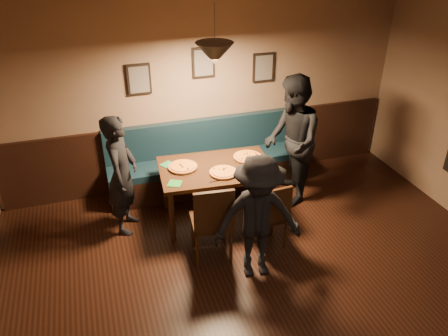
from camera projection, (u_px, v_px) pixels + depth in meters
name	position (u px, v px, depth m)	size (l,w,h in m)	color
ceiling	(347.00, 61.00, 2.77)	(7.00, 7.00, 0.00)	silver
wall_back	(204.00, 93.00, 6.37)	(6.00, 6.00, 0.00)	#8C704F
wainscot	(205.00, 150.00, 6.78)	(5.88, 0.06, 1.00)	black
booth_bench	(210.00, 157.00, 6.56)	(3.00, 0.60, 1.00)	#0F232D
picture_left	(139.00, 79.00, 5.96)	(0.32, 0.04, 0.42)	black
picture_center	(203.00, 62.00, 6.12)	(0.32, 0.04, 0.42)	black
picture_right	(263.00, 67.00, 6.43)	(0.32, 0.04, 0.42)	black
pendant_lamp	(215.00, 54.00, 5.02)	(0.44, 0.44, 0.25)	black
dining_table	(216.00, 192.00, 5.93)	(1.45, 0.93, 0.78)	black
chair_near_left	(211.00, 220.00, 5.17)	(0.46, 0.46, 1.03)	black
chair_near_right	(268.00, 214.00, 5.38)	(0.40, 0.40, 0.91)	black
diner_left	(122.00, 175.00, 5.52)	(0.58, 0.38, 1.59)	black
diner_right	(292.00, 142.00, 6.07)	(0.90, 0.70, 1.84)	black
diner_front	(258.00, 219.00, 4.80)	(0.97, 0.56, 1.50)	black
pizza_a	(183.00, 167.00, 5.70)	(0.38, 0.38, 0.04)	orange
pizza_b	(223.00, 172.00, 5.58)	(0.35, 0.35, 0.04)	#BF5824
pizza_c	(248.00, 157.00, 5.94)	(0.38, 0.38, 0.04)	orange
soda_glass	(269.00, 166.00, 5.62)	(0.07, 0.07, 0.14)	black
tabasco_bottle	(257.00, 157.00, 5.85)	(0.03, 0.03, 0.12)	#930A04
napkin_a	(168.00, 165.00, 5.79)	(0.16, 0.16, 0.01)	#1C6C37
napkin_b	(175.00, 183.00, 5.37)	(0.16, 0.16, 0.01)	#1E7321
cutlery_set	(219.00, 181.00, 5.43)	(0.02, 0.17, 0.00)	silver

